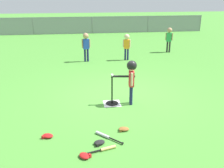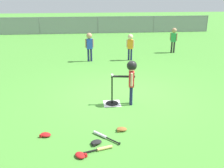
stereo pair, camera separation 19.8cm
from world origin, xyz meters
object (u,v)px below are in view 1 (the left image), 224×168
(spare_bat_wood, at_px, (105,149))
(glove_outfield_drop, at_px, (48,136))
(glove_near_bats, at_px, (85,156))
(glove_tossed_aside, at_px, (124,129))
(fielder_deep_right, at_px, (86,43))
(baseball_on_tee, at_px, (112,75))
(glove_by_plate, at_px, (99,143))
(batter_child, at_px, (131,74))
(fielder_deep_left, at_px, (127,43))
(fielder_deep_center, at_px, (169,37))
(batting_tee, at_px, (112,99))
(spare_bat_silver, at_px, (105,136))

(spare_bat_wood, height_order, glove_outfield_drop, glove_outfield_drop)
(glove_near_bats, distance_m, glove_tossed_aside, 1.19)
(glove_tossed_aside, bearing_deg, fielder_deep_right, 95.01)
(baseball_on_tee, height_order, fielder_deep_right, fielder_deep_right)
(glove_near_bats, bearing_deg, glove_by_plate, 52.26)
(fielder_deep_right, xyz_separation_m, glove_near_bats, (-0.35, -6.65, -0.73))
(batter_child, bearing_deg, fielder_deep_right, 101.82)
(spare_bat_wood, relative_size, glove_outfield_drop, 2.23)
(fielder_deep_left, xyz_separation_m, spare_bat_wood, (-1.67, -6.48, -0.68))
(batter_child, distance_m, glove_tossed_aside, 1.61)
(fielder_deep_center, bearing_deg, fielder_deep_left, -152.52)
(batting_tee, xyz_separation_m, fielder_deep_center, (3.55, 5.62, 0.63))
(fielder_deep_left, relative_size, glove_outfield_drop, 4.19)
(batting_tee, bearing_deg, glove_tossed_aside, -87.86)
(baseball_on_tee, relative_size, spare_bat_wood, 0.13)
(fielder_deep_right, relative_size, glove_tossed_aside, 4.83)
(baseball_on_tee, height_order, glove_tossed_aside, baseball_on_tee)
(baseball_on_tee, distance_m, fielder_deep_center, 6.65)
(batting_tee, relative_size, glove_near_bats, 2.76)
(batting_tee, bearing_deg, glove_by_plate, -105.43)
(fielder_deep_right, height_order, glove_near_bats, fielder_deep_right)
(spare_bat_silver, bearing_deg, glove_near_bats, -125.68)
(spare_bat_wood, height_order, glove_tossed_aside, glove_tossed_aside)
(batter_child, bearing_deg, baseball_on_tee, 171.70)
(fielder_deep_center, height_order, glove_near_bats, fielder_deep_center)
(spare_bat_wood, distance_m, glove_by_plate, 0.23)
(baseball_on_tee, height_order, spare_bat_silver, baseball_on_tee)
(baseball_on_tee, xyz_separation_m, spare_bat_silver, (-0.36, -1.61, -0.76))
(spare_bat_silver, relative_size, glove_outfield_drop, 2.00)
(fielder_deep_center, bearing_deg, glove_tossed_aside, -116.48)
(batter_child, bearing_deg, glove_near_bats, -120.83)
(fielder_deep_center, relative_size, glove_near_bats, 4.33)
(batter_child, height_order, spare_bat_silver, batter_child)
(baseball_on_tee, bearing_deg, glove_near_bats, -109.90)
(glove_outfield_drop, bearing_deg, fielder_deep_center, 54.37)
(spare_bat_wood, bearing_deg, spare_bat_silver, 82.84)
(glove_by_plate, height_order, glove_near_bats, same)
(spare_bat_wood, bearing_deg, baseball_on_tee, 78.45)
(batter_child, xyz_separation_m, glove_tossed_aside, (-0.43, -1.33, -0.80))
(fielder_deep_right, height_order, glove_by_plate, fielder_deep_right)
(spare_bat_silver, bearing_deg, glove_outfield_drop, 172.22)
(fielder_deep_left, height_order, glove_outfield_drop, fielder_deep_left)
(batting_tee, distance_m, glove_by_plate, 1.91)
(glove_tossed_aside, bearing_deg, glove_near_bats, -136.08)
(fielder_deep_left, relative_size, glove_near_bats, 4.08)
(glove_tossed_aside, bearing_deg, fielder_deep_center, 63.52)
(batting_tee, height_order, glove_by_plate, batting_tee)
(spare_bat_wood, distance_m, glove_near_bats, 0.42)
(fielder_deep_center, relative_size, glove_tossed_aside, 4.76)
(batter_child, bearing_deg, spare_bat_wood, -114.39)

